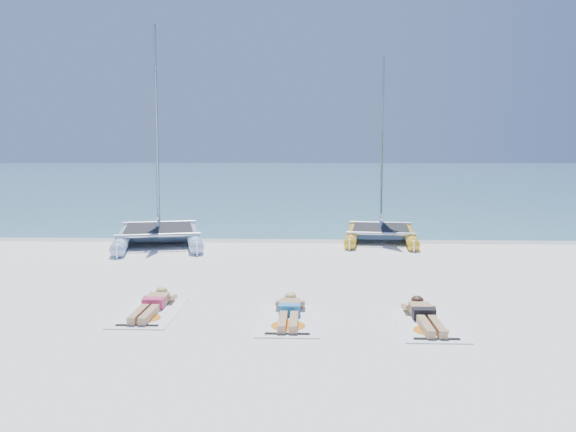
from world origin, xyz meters
The scene contains 11 objects.
ground centered at (0.00, 0.00, 0.00)m, with size 140.00×140.00×0.00m, color white.
sea centered at (0.00, 63.00, 0.01)m, with size 140.00×115.00×0.01m, color #6AA3B1.
wet_sand_strip centered at (0.00, 5.50, 0.00)m, with size 140.00×1.40×0.01m, color silver.
catamaran_blue centered at (-4.07, 4.79, 2.13)m, with size 3.69×5.67×7.13m.
catamaran_yellow centered at (2.98, 5.97, 1.94)m, with size 2.65×4.92×6.15m.
towel_a centered at (-2.16, -2.90, 0.01)m, with size 1.00×1.85×0.02m, color white.
sunbather_a centered at (-2.16, -2.71, 0.12)m, with size 0.37×1.73×0.26m.
towel_b centered at (0.29, -3.23, 0.01)m, with size 1.00×1.85×0.02m, color white.
sunbather_b centered at (0.29, -3.04, 0.12)m, with size 0.37×1.73×0.26m.
towel_c centered at (2.55, -3.39, 0.01)m, with size 1.00×1.85×0.02m, color white.
sunbather_c centered at (2.55, -3.19, 0.12)m, with size 0.37×1.73×0.26m.
Camera 1 is at (0.62, -12.38, 2.83)m, focal length 35.00 mm.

